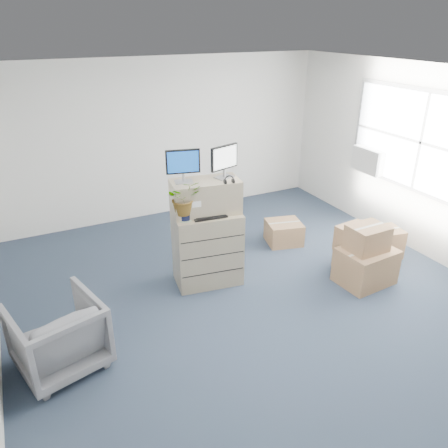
{
  "coord_description": "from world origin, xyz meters",
  "views": [
    {
      "loc": [
        -2.45,
        -3.86,
        3.34
      ],
      "look_at": [
        -0.34,
        0.4,
        1.1
      ],
      "focal_mm": 35.0,
      "sensor_mm": 36.0,
      "label": 1
    }
  ],
  "objects_px": {
    "monitor_right": "(224,160)",
    "water_bottle": "(209,202)",
    "filing_cabinet_lower": "(207,248)",
    "monitor_left": "(183,164)",
    "office_chair": "(57,332)",
    "keyboard": "(210,216)",
    "potted_plant": "(184,202)"
  },
  "relations": [
    {
      "from": "filing_cabinet_lower",
      "to": "office_chair",
      "type": "distance_m",
      "value": 2.23
    },
    {
      "from": "keyboard",
      "to": "office_chair",
      "type": "bearing_deg",
      "value": -155.43
    },
    {
      "from": "monitor_right",
      "to": "water_bottle",
      "type": "distance_m",
      "value": 0.6
    },
    {
      "from": "water_bottle",
      "to": "office_chair",
      "type": "bearing_deg",
      "value": -157.03
    },
    {
      "from": "office_chair",
      "to": "filing_cabinet_lower",
      "type": "bearing_deg",
      "value": -173.27
    },
    {
      "from": "monitor_right",
      "to": "filing_cabinet_lower",
      "type": "bearing_deg",
      "value": 170.15
    },
    {
      "from": "filing_cabinet_lower",
      "to": "keyboard",
      "type": "height_order",
      "value": "keyboard"
    },
    {
      "from": "monitor_left",
      "to": "office_chair",
      "type": "relative_size",
      "value": 0.5
    },
    {
      "from": "monitor_right",
      "to": "keyboard",
      "type": "bearing_deg",
      "value": -168.0
    },
    {
      "from": "monitor_right",
      "to": "monitor_left",
      "type": "bearing_deg",
      "value": 155.4
    },
    {
      "from": "filing_cabinet_lower",
      "to": "keyboard",
      "type": "bearing_deg",
      "value": -90.06
    },
    {
      "from": "filing_cabinet_lower",
      "to": "potted_plant",
      "type": "xyz_separation_m",
      "value": [
        -0.33,
        -0.06,
        0.76
      ]
    },
    {
      "from": "monitor_right",
      "to": "potted_plant",
      "type": "xyz_separation_m",
      "value": [
        -0.61,
        -0.09,
        -0.43
      ]
    },
    {
      "from": "monitor_left",
      "to": "monitor_right",
      "type": "distance_m",
      "value": 0.54
    },
    {
      "from": "office_chair",
      "to": "water_bottle",
      "type": "bearing_deg",
      "value": -172.18
    },
    {
      "from": "keyboard",
      "to": "potted_plant",
      "type": "relative_size",
      "value": 0.88
    },
    {
      "from": "filing_cabinet_lower",
      "to": "potted_plant",
      "type": "distance_m",
      "value": 0.84
    },
    {
      "from": "water_bottle",
      "to": "office_chair",
      "type": "distance_m",
      "value": 2.43
    },
    {
      "from": "monitor_left",
      "to": "water_bottle",
      "type": "distance_m",
      "value": 0.65
    },
    {
      "from": "filing_cabinet_lower",
      "to": "monitor_left",
      "type": "height_order",
      "value": "monitor_left"
    },
    {
      "from": "filing_cabinet_lower",
      "to": "monitor_right",
      "type": "relative_size",
      "value": 2.4
    },
    {
      "from": "monitor_right",
      "to": "office_chair",
      "type": "bearing_deg",
      "value": -176.6
    },
    {
      "from": "keyboard",
      "to": "filing_cabinet_lower",
      "type": "bearing_deg",
      "value": 87.17
    },
    {
      "from": "monitor_left",
      "to": "potted_plant",
      "type": "xyz_separation_m",
      "value": [
        -0.07,
        -0.16,
        -0.43
      ]
    },
    {
      "from": "filing_cabinet_lower",
      "to": "office_chair",
      "type": "relative_size",
      "value": 1.21
    },
    {
      "from": "monitor_right",
      "to": "keyboard",
      "type": "height_order",
      "value": "monitor_right"
    },
    {
      "from": "filing_cabinet_lower",
      "to": "keyboard",
      "type": "xyz_separation_m",
      "value": [
        -0.02,
        -0.13,
        0.53
      ]
    },
    {
      "from": "monitor_right",
      "to": "water_bottle",
      "type": "bearing_deg",
      "value": 151.84
    },
    {
      "from": "filing_cabinet_lower",
      "to": "monitor_left",
      "type": "distance_m",
      "value": 1.23
    },
    {
      "from": "water_bottle",
      "to": "potted_plant",
      "type": "height_order",
      "value": "potted_plant"
    },
    {
      "from": "monitor_right",
      "to": "keyboard",
      "type": "xyz_separation_m",
      "value": [
        -0.29,
        -0.16,
        -0.67
      ]
    },
    {
      "from": "potted_plant",
      "to": "office_chair",
      "type": "xyz_separation_m",
      "value": [
        -1.73,
        -0.77,
        -0.85
      ]
    }
  ]
}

